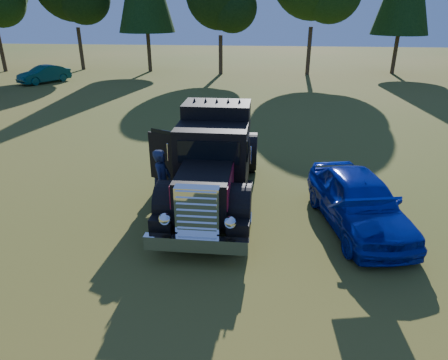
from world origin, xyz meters
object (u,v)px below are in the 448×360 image
(hotrod_coupe, at_px, (359,201))
(spectator_near, at_px, (163,182))
(diamond_t_truck, at_px, (214,165))
(spectator_far, at_px, (163,166))
(distant_teal_car, at_px, (44,74))

(hotrod_coupe, distance_m, spectator_near, 5.58)
(diamond_t_truck, relative_size, hotrod_coupe, 1.48)
(diamond_t_truck, distance_m, hotrod_coupe, 4.34)
(diamond_t_truck, bearing_deg, spectator_near, -148.53)
(spectator_far, bearing_deg, diamond_t_truck, -78.07)
(diamond_t_truck, xyz_separation_m, spectator_far, (-1.78, 0.75, -0.42))
(spectator_near, bearing_deg, spectator_far, 18.80)
(spectator_near, distance_m, spectator_far, 1.66)
(spectator_far, height_order, distant_teal_car, spectator_far)
(diamond_t_truck, bearing_deg, distant_teal_car, 129.16)
(hotrod_coupe, xyz_separation_m, spectator_far, (-5.95, 1.83, 0.07))
(diamond_t_truck, height_order, spectator_near, diamond_t_truck)
(diamond_t_truck, distance_m, distant_teal_car, 26.32)
(distant_teal_car, bearing_deg, hotrod_coupe, -14.43)
(spectator_near, bearing_deg, distant_teal_car, 40.93)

